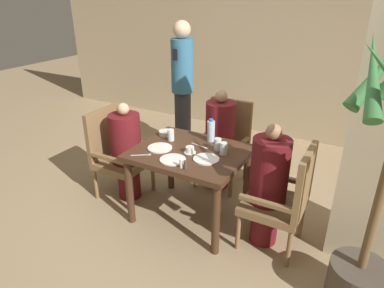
# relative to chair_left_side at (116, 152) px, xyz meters

# --- Properties ---
(ground_plane) EXTENTS (16.00, 16.00, 0.00)m
(ground_plane) POSITION_rel_chair_left_side_xyz_m (0.91, 0.00, -0.50)
(ground_plane) COLOR #9E8460
(wall_back) EXTENTS (8.00, 0.06, 2.80)m
(wall_back) POSITION_rel_chair_left_side_xyz_m (0.91, 2.53, 0.90)
(wall_back) COLOR tan
(wall_back) RESTS_ON ground_plane
(dining_table) EXTENTS (1.02, 0.84, 0.73)m
(dining_table) POSITION_rel_chair_left_side_xyz_m (0.91, 0.00, 0.11)
(dining_table) COLOR #422819
(dining_table) RESTS_ON ground_plane
(chair_left_side) EXTENTS (0.51, 0.50, 0.96)m
(chair_left_side) POSITION_rel_chair_left_side_xyz_m (0.00, 0.00, 0.00)
(chair_left_side) COLOR brown
(chair_left_side) RESTS_ON ground_plane
(diner_in_left_chair) EXTENTS (0.32, 0.32, 1.07)m
(diner_in_left_chair) POSITION_rel_chair_left_side_xyz_m (0.15, 0.00, 0.05)
(diner_in_left_chair) COLOR #5B1419
(diner_in_left_chair) RESTS_ON ground_plane
(chair_far_side) EXTENTS (0.50, 0.51, 0.96)m
(chair_far_side) POSITION_rel_chair_left_side_xyz_m (0.91, 0.82, 0.00)
(chair_far_side) COLOR brown
(chair_far_side) RESTS_ON ground_plane
(diner_in_far_chair) EXTENTS (0.32, 0.32, 1.14)m
(diner_in_far_chair) POSITION_rel_chair_left_side_xyz_m (0.91, 0.67, 0.08)
(diner_in_far_chair) COLOR maroon
(diner_in_far_chair) RESTS_ON ground_plane
(chair_right_side) EXTENTS (0.51, 0.50, 0.96)m
(chair_right_side) POSITION_rel_chair_left_side_xyz_m (1.82, 0.00, 0.00)
(chair_right_side) COLOR brown
(chair_right_side) RESTS_ON ground_plane
(diner_in_right_chair) EXTENTS (0.32, 0.32, 1.13)m
(diner_in_right_chair) POSITION_rel_chair_left_side_xyz_m (1.67, 0.00, 0.08)
(diner_in_right_chair) COLOR #5B1419
(diner_in_right_chair) RESTS_ON ground_plane
(standing_host) EXTENTS (0.30, 0.33, 1.74)m
(standing_host) POSITION_rel_chair_left_side_xyz_m (0.01, 1.40, 0.44)
(standing_host) COLOR #2D2D33
(standing_host) RESTS_ON ground_plane
(potted_palm) EXTENTS (0.67, 0.67, 1.94)m
(potted_palm) POSITION_rel_chair_left_side_xyz_m (2.47, -0.34, 0.29)
(potted_palm) COLOR #4C4238
(potted_palm) RESTS_ON ground_plane
(plate_main_left) EXTENTS (0.23, 0.23, 0.01)m
(plate_main_left) POSITION_rel_chair_left_side_xyz_m (1.13, -0.09, 0.23)
(plate_main_left) COLOR white
(plate_main_left) RESTS_ON dining_table
(plate_main_right) EXTENTS (0.23, 0.23, 0.01)m
(plate_main_right) POSITION_rel_chair_left_side_xyz_m (0.64, -0.10, 0.23)
(plate_main_right) COLOR white
(plate_main_right) RESTS_ON dining_table
(plate_dessert_center) EXTENTS (0.23, 0.23, 0.01)m
(plate_dessert_center) POSITION_rel_chair_left_side_xyz_m (0.88, -0.24, 0.23)
(plate_dessert_center) COLOR white
(plate_dessert_center) RESTS_ON dining_table
(teacup_with_saucer) EXTENTS (0.11, 0.11, 0.06)m
(teacup_with_saucer) POSITION_rel_chair_left_side_xyz_m (0.93, -0.04, 0.25)
(teacup_with_saucer) COLOR white
(teacup_with_saucer) RESTS_ON dining_table
(bowl_small) EXTENTS (0.14, 0.14, 0.05)m
(bowl_small) POSITION_rel_chair_left_side_xyz_m (0.51, 0.20, 0.25)
(bowl_small) COLOR white
(bowl_small) RESTS_ON dining_table
(water_bottle) EXTENTS (0.07, 0.07, 0.23)m
(water_bottle) POSITION_rel_chair_left_side_xyz_m (0.98, 0.30, 0.33)
(water_bottle) COLOR silver
(water_bottle) RESTS_ON dining_table
(glass_tall_near) EXTENTS (0.07, 0.07, 0.12)m
(glass_tall_near) POSITION_rel_chair_left_side_xyz_m (1.22, 0.08, 0.28)
(glass_tall_near) COLOR silver
(glass_tall_near) RESTS_ON dining_table
(glass_tall_mid) EXTENTS (0.07, 0.07, 0.12)m
(glass_tall_mid) POSITION_rel_chair_left_side_xyz_m (0.63, 0.11, 0.28)
(glass_tall_mid) COLOR silver
(glass_tall_mid) RESTS_ON dining_table
(glass_tall_far) EXTENTS (0.07, 0.07, 0.12)m
(glass_tall_far) POSITION_rel_chair_left_side_xyz_m (1.13, 0.14, 0.28)
(glass_tall_far) COLOR silver
(glass_tall_far) RESTS_ON dining_table
(salt_shaker) EXTENTS (0.03, 0.03, 0.08)m
(salt_shaker) POSITION_rel_chair_left_side_xyz_m (1.01, -0.33, 0.26)
(salt_shaker) COLOR white
(salt_shaker) RESTS_ON dining_table
(pepper_shaker) EXTENTS (0.03, 0.03, 0.08)m
(pepper_shaker) POSITION_rel_chair_left_side_xyz_m (1.05, -0.33, 0.26)
(pepper_shaker) COLOR #4C3D2D
(pepper_shaker) RESTS_ON dining_table
(fork_beside_plate) EXTENTS (0.16, 0.12, 0.00)m
(fork_beside_plate) POSITION_rel_chair_left_side_xyz_m (0.59, -0.29, 0.23)
(fork_beside_plate) COLOR silver
(fork_beside_plate) RESTS_ON dining_table
(knife_beside_plate) EXTENTS (0.19, 0.05, 0.00)m
(knife_beside_plate) POSITION_rel_chair_left_side_xyz_m (0.95, 0.13, 0.23)
(knife_beside_plate) COLOR silver
(knife_beside_plate) RESTS_ON dining_table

